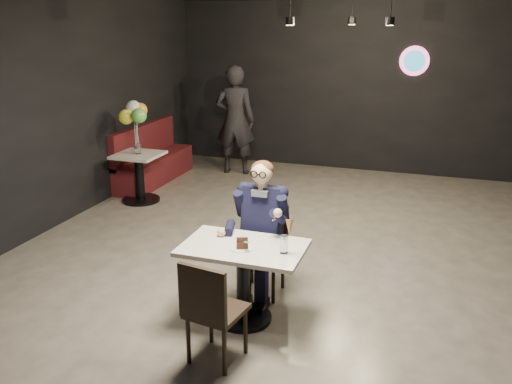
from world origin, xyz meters
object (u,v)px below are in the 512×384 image
(main_table, at_px, (244,283))
(side_table, at_px, (140,175))
(seated_man, at_px, (262,227))
(booth_bench, at_px, (154,154))
(sundae_glass, at_px, (284,244))
(chair_near, at_px, (217,309))
(balloon_vase, at_px, (138,149))
(passerby, at_px, (235,120))
(chair_far, at_px, (262,251))

(main_table, bearing_deg, side_table, 134.42)
(seated_man, xyz_separation_m, booth_bench, (-2.99, 3.19, -0.23))
(sundae_glass, distance_m, booth_bench, 5.07)
(side_table, bearing_deg, chair_near, -51.52)
(chair_near, xyz_separation_m, balloon_vase, (-2.69, 3.38, 0.37))
(sundae_glass, relative_size, booth_bench, 0.08)
(booth_bench, bearing_deg, passerby, 41.58)
(side_table, height_order, passerby, passerby)
(main_table, bearing_deg, booth_bench, 128.60)
(main_table, bearing_deg, chair_far, 90.00)
(chair_near, relative_size, side_table, 1.12)
(sundae_glass, height_order, passerby, passerby)
(sundae_glass, bearing_deg, seated_man, 123.39)
(booth_bench, bearing_deg, seated_man, -46.90)
(chair_far, distance_m, sundae_glass, 0.79)
(main_table, distance_m, balloon_vase, 3.86)
(seated_man, bearing_deg, booth_bench, 133.10)
(main_table, height_order, seated_man, seated_man)
(chair_far, bearing_deg, passerby, 114.17)
(booth_bench, relative_size, side_table, 2.38)
(chair_near, xyz_separation_m, booth_bench, (-2.99, 4.38, 0.03))
(seated_man, xyz_separation_m, passerby, (-1.87, 4.18, 0.25))
(seated_man, bearing_deg, main_table, -90.00)
(side_table, bearing_deg, balloon_vase, 0.00)
(balloon_vase, bearing_deg, passerby, 67.78)
(passerby, bearing_deg, chair_near, 101.63)
(main_table, relative_size, seated_man, 0.76)
(main_table, relative_size, passerby, 0.57)
(sundae_glass, bearing_deg, balloon_vase, 137.90)
(seated_man, height_order, passerby, passerby)
(seated_man, distance_m, balloon_vase, 3.47)
(sundae_glass, xyz_separation_m, booth_bench, (-3.37, 3.77, -0.34))
(main_table, height_order, side_table, side_table)
(sundae_glass, distance_m, passerby, 5.27)
(chair_far, relative_size, seated_man, 0.64)
(chair_far, bearing_deg, sundae_glass, -56.61)
(main_table, bearing_deg, passerby, 111.63)
(chair_near, height_order, sundae_glass, chair_near)
(chair_far, xyz_separation_m, booth_bench, (-2.99, 3.19, 0.03))
(seated_man, height_order, balloon_vase, seated_man)
(seated_man, bearing_deg, chair_near, -90.00)
(main_table, distance_m, seated_man, 0.65)
(chair_near, relative_size, booth_bench, 0.47)
(booth_bench, height_order, passerby, passerby)
(sundae_glass, height_order, booth_bench, booth_bench)
(chair_far, height_order, chair_near, same)
(chair_near, bearing_deg, main_table, 99.15)
(chair_far, xyz_separation_m, seated_man, (0.00, 0.00, 0.26))
(main_table, bearing_deg, sundae_glass, -4.98)
(main_table, height_order, chair_far, chair_far)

